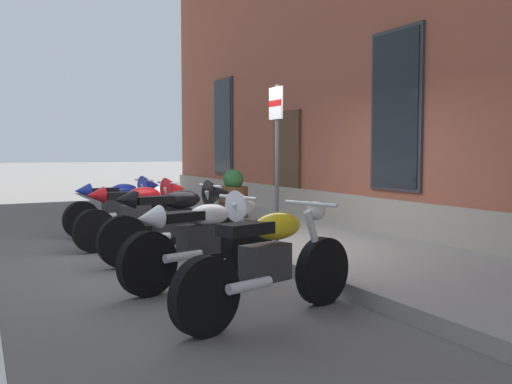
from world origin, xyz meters
The scene contains 9 objects.
ground_plane centered at (0.00, 0.00, 0.00)m, with size 140.00×140.00×0.00m, color #565451.
sidewalk centered at (0.00, 1.35, 0.08)m, with size 27.39×2.69×0.16m, color gray.
motorcycle_blue_sport centered at (-2.86, -0.98, 0.56)m, with size 0.75×1.96×1.02m.
motorcycle_red_sport centered at (-1.31, -1.02, 0.57)m, with size 0.69×1.99×1.05m.
motorcycle_black_sport centered at (0.05, -0.87, 0.58)m, with size 0.62×2.06×1.08m.
motorcycle_white_sport centered at (1.43, -1.01, 0.56)m, with size 0.85×2.00×1.02m.
motorcycle_yellow_naked centered at (2.91, -0.97, 0.49)m, with size 0.85×2.01×1.00m.
parking_sign centered at (0.17, 0.48, 1.60)m, with size 0.36×0.07×2.21m.
barrel_planter centered at (-3.15, 1.25, 0.56)m, with size 0.60×0.60×0.95m.
Camera 1 is at (7.48, -3.28, 1.47)m, focal length 41.68 mm.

